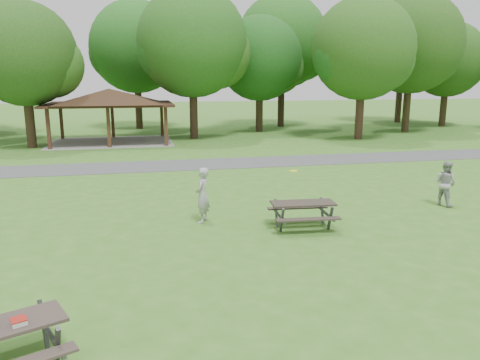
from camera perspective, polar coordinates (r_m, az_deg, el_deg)
ground at (r=11.40m, az=-0.66°, el=-10.88°), size 160.00×160.00×0.00m
asphalt_path at (r=24.77m, az=-7.19°, el=1.83°), size 120.00×3.20×0.02m
pavilion at (r=34.35m, az=-15.64°, el=9.53°), size 8.60×7.01×3.76m
tree_row_d at (r=33.52m, az=-24.71°, el=13.45°), size 6.93×6.60×9.27m
tree_row_e at (r=35.61m, az=-5.68°, el=15.99°), size 8.40×8.00×11.02m
tree_row_f at (r=40.13m, az=2.53°, el=14.28°), size 7.35×7.00×9.55m
tree_row_g at (r=36.17m, az=14.86°, el=14.88°), size 7.77×7.40×10.25m
tree_row_h at (r=42.19m, az=20.24°, el=15.07°), size 8.61×8.20×11.37m
tree_row_i at (r=48.37m, az=24.04°, el=13.01°), size 7.14×6.80×9.52m
tree_deep_b at (r=43.36m, az=-12.42°, el=15.25°), size 8.40×8.00×11.13m
tree_deep_c at (r=44.40m, az=5.28°, el=16.13°), size 8.82×8.40×11.90m
tree_deep_d at (r=51.09m, az=19.25°, el=14.55°), size 8.40×8.00×11.27m
picnic_table_middle at (r=14.35m, az=7.67°, el=-3.46°), size 2.04×1.69×0.83m
frisbee_in_flight at (r=15.37m, az=6.53°, el=1.10°), size 0.32×0.32×0.02m
frisbee_thrower at (r=14.79m, az=-4.61°, el=-1.85°), size 0.65×0.76×1.76m
frisbee_catcher at (r=18.24m, az=23.76°, el=-0.38°), size 0.84×0.95×1.61m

